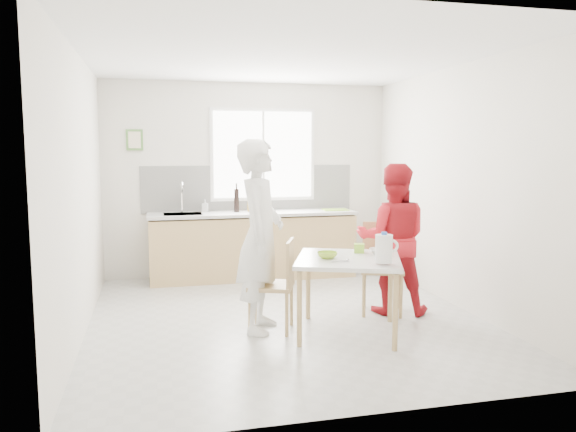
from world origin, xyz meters
The scene contains 21 objects.
ground centered at (0.00, 0.00, 0.00)m, with size 4.50×4.50×0.00m, color #B7B7B2.
room_shell centered at (0.00, 0.00, 1.64)m, with size 4.50×4.50×4.50m.
window centered at (0.20, 2.23, 1.70)m, with size 1.50×0.06×1.30m.
backsplash centered at (0.00, 2.24, 1.23)m, with size 3.00×0.02×0.65m, color white.
picture_frame centered at (-1.55, 2.23, 1.90)m, with size 0.22×0.03×0.28m.
kitchen_counter centered at (0.00, 1.95, 0.42)m, with size 2.84×0.64×1.37m.
dining_table centered at (0.47, -0.61, 0.67)m, with size 1.25×1.25×0.74m.
chair_left centered at (-0.16, -0.37, 0.50)m, with size 0.54×0.54×0.90m.
chair_far centered at (1.10, 0.03, 0.54)m, with size 0.58×0.58×0.97m.
person_white centered at (-0.32, -0.31, 0.94)m, with size 0.68×0.45×1.87m, color white.
person_red centered at (1.18, -0.05, 0.81)m, with size 0.79×0.62×1.63m, color red.
bowl_green centered at (0.27, -0.59, 0.77)m, with size 0.19×0.19×0.06m, color #99C62D.
bowl_white centered at (0.84, -0.49, 0.77)m, with size 0.20×0.20×0.05m, color silver.
milk_jug centered at (0.68, -0.99, 0.89)m, with size 0.22×0.16×0.28m.
green_box centered at (0.67, -0.39, 0.79)m, with size 0.10×0.10×0.09m, color #8ECF2F.
spoon centered at (0.32, -0.79, 0.75)m, with size 0.01×0.01×0.16m, color #A5A5AA.
cutting_board centered at (1.18, 1.91, 0.93)m, with size 0.35×0.25×0.01m, color #92D130.
wine_bottle_a centered at (-0.22, 2.00, 1.08)m, with size 0.07×0.07×0.32m, color black.
wine_bottle_b centered at (-0.01, 2.03, 1.07)m, with size 0.07×0.07×0.30m, color black.
jar_amber centered at (-0.04, 2.01, 1.00)m, with size 0.06×0.06×0.16m, color olive.
soap_bottle centered at (-0.64, 2.12, 1.01)m, with size 0.08×0.08×0.17m, color #999999.
Camera 1 is at (-1.32, -5.61, 1.77)m, focal length 35.00 mm.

